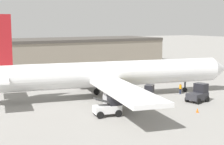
# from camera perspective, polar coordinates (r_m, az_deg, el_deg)

# --- Properties ---
(ground_plane) EXTENTS (400.00, 400.00, 0.00)m
(ground_plane) POSITION_cam_1_polar(r_m,az_deg,el_deg) (50.91, 0.00, -4.11)
(ground_plane) COLOR gray
(terminal_building) EXTENTS (86.76, 17.45, 6.82)m
(terminal_building) POSITION_cam_1_polar(r_m,az_deg,el_deg) (88.31, -18.00, 2.95)
(terminal_building) COLOR gray
(terminal_building) RESTS_ON ground_plane
(airplane) EXTENTS (40.86, 36.04, 12.02)m
(airplane) POSITION_cam_1_polar(r_m,az_deg,el_deg) (49.97, -1.13, -0.32)
(airplane) COLOR silver
(airplane) RESTS_ON ground_plane
(ground_crew_worker) EXTENTS (0.37, 0.37, 1.67)m
(ground_crew_worker) POSITION_cam_1_polar(r_m,az_deg,el_deg) (54.03, 11.30, -2.59)
(ground_crew_worker) COLOR #1E2338
(ground_crew_worker) RESTS_ON ground_plane
(baggage_tug) EXTENTS (3.08, 3.13, 2.57)m
(baggage_tug) POSITION_cam_1_polar(r_m,az_deg,el_deg) (47.07, 5.64, -3.75)
(baggage_tug) COLOR yellow
(baggage_tug) RESTS_ON ground_plane
(belt_loader_truck) EXTENTS (3.44, 2.39, 2.57)m
(belt_loader_truck) POSITION_cam_1_polar(r_m,az_deg,el_deg) (40.48, -0.45, -5.59)
(belt_loader_truck) COLOR silver
(belt_loader_truck) RESTS_ON ground_plane
(pushback_tug) EXTENTS (3.25, 2.65, 2.54)m
(pushback_tug) POSITION_cam_1_polar(r_m,az_deg,el_deg) (49.21, 14.18, -3.41)
(pushback_tug) COLOR #2D2D33
(pushback_tug) RESTS_ON ground_plane
(safety_cone_near) EXTENTS (0.36, 0.36, 0.55)m
(safety_cone_near) POSITION_cam_1_polar(r_m,az_deg,el_deg) (43.49, 14.01, -6.12)
(safety_cone_near) COLOR #EF590F
(safety_cone_near) RESTS_ON ground_plane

